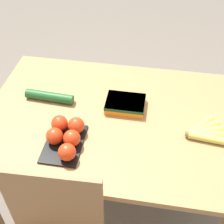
# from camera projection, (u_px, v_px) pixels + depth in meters

# --- Properties ---
(ground_plane) EXTENTS (12.00, 12.00, 0.00)m
(ground_plane) POSITION_uv_depth(u_px,v_px,m) (112.00, 199.00, 1.99)
(ground_plane) COLOR #665B51
(dining_table) EXTENTS (1.22, 0.85, 0.74)m
(dining_table) POSITION_uv_depth(u_px,v_px,m) (112.00, 132.00, 1.56)
(dining_table) COLOR #9E7044
(dining_table) RESTS_ON ground_plane
(banana_bunch) EXTENTS (0.18, 0.17, 0.04)m
(banana_bunch) POSITION_uv_depth(u_px,v_px,m) (204.00, 132.00, 1.39)
(banana_bunch) COLOR brown
(banana_bunch) RESTS_ON dining_table
(tomato_pack) EXTENTS (0.16, 0.24, 0.08)m
(tomato_pack) POSITION_uv_depth(u_px,v_px,m) (66.00, 136.00, 1.34)
(tomato_pack) COLOR black
(tomato_pack) RESTS_ON dining_table
(carrot_bag) EXTENTS (0.19, 0.14, 0.04)m
(carrot_bag) POSITION_uv_depth(u_px,v_px,m) (125.00, 104.00, 1.51)
(carrot_bag) COLOR orange
(carrot_bag) RESTS_ON dining_table
(cucumber_near) EXTENTS (0.25, 0.06, 0.05)m
(cucumber_near) POSITION_uv_depth(u_px,v_px,m) (49.00, 97.00, 1.55)
(cucumber_near) COLOR #1E5123
(cucumber_near) RESTS_ON dining_table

